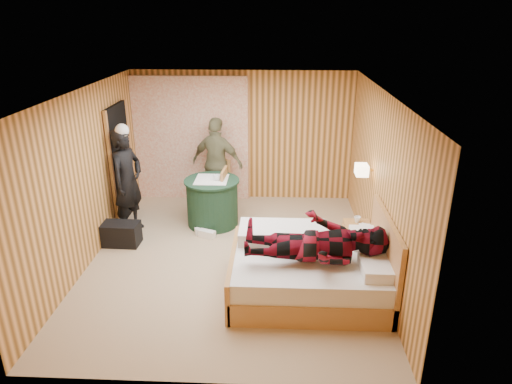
{
  "coord_description": "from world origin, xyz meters",
  "views": [
    {
      "loc": [
        0.64,
        -6.04,
        3.49
      ],
      "look_at": [
        0.36,
        0.11,
        1.05
      ],
      "focal_mm": 32.0,
      "sensor_mm": 36.0,
      "label": 1
    }
  ],
  "objects_px": {
    "chair_far": "(218,181)",
    "wall_lamp": "(362,170)",
    "bed": "(311,270)",
    "woman_standing": "(128,181)",
    "man_on_bed": "(316,233)",
    "chair_near": "(218,192)",
    "nightstand": "(357,242)",
    "round_table": "(212,202)",
    "duffel_bag": "(119,234)",
    "man_at_table": "(217,163)"
  },
  "relations": [
    {
      "from": "chair_far",
      "to": "wall_lamp",
      "type": "bearing_deg",
      "value": -22.02
    },
    {
      "from": "bed",
      "to": "woman_standing",
      "type": "distance_m",
      "value": 3.43
    },
    {
      "from": "bed",
      "to": "man_on_bed",
      "type": "bearing_deg",
      "value": -83.36
    },
    {
      "from": "chair_near",
      "to": "man_on_bed",
      "type": "distance_m",
      "value": 2.8
    },
    {
      "from": "chair_far",
      "to": "man_on_bed",
      "type": "bearing_deg",
      "value": -51.53
    },
    {
      "from": "nightstand",
      "to": "woman_standing",
      "type": "xyz_separation_m",
      "value": [
        -3.68,
        0.81,
        0.61
      ]
    },
    {
      "from": "wall_lamp",
      "to": "nightstand",
      "type": "height_order",
      "value": "wall_lamp"
    },
    {
      "from": "round_table",
      "to": "chair_near",
      "type": "xyz_separation_m",
      "value": [
        0.09,
        0.1,
        0.15
      ]
    },
    {
      "from": "nightstand",
      "to": "round_table",
      "type": "height_order",
      "value": "round_table"
    },
    {
      "from": "nightstand",
      "to": "man_on_bed",
      "type": "distance_m",
      "value": 1.51
    },
    {
      "from": "chair_far",
      "to": "chair_near",
      "type": "relative_size",
      "value": 0.94
    },
    {
      "from": "chair_far",
      "to": "duffel_bag",
      "type": "height_order",
      "value": "chair_far"
    },
    {
      "from": "chair_far",
      "to": "man_at_table",
      "type": "xyz_separation_m",
      "value": [
        -0.01,
        0.05,
        0.32
      ]
    },
    {
      "from": "chair_far",
      "to": "woman_standing",
      "type": "bearing_deg",
      "value": -132.59
    },
    {
      "from": "chair_far",
      "to": "woman_standing",
      "type": "height_order",
      "value": "woman_standing"
    },
    {
      "from": "man_at_table",
      "to": "wall_lamp",
      "type": "bearing_deg",
      "value": 165.77
    },
    {
      "from": "bed",
      "to": "round_table",
      "type": "distance_m",
      "value": 2.54
    },
    {
      "from": "bed",
      "to": "nightstand",
      "type": "distance_m",
      "value": 1.17
    },
    {
      "from": "chair_near",
      "to": "woman_standing",
      "type": "distance_m",
      "value": 1.53
    },
    {
      "from": "duffel_bag",
      "to": "man_on_bed",
      "type": "relative_size",
      "value": 0.37
    },
    {
      "from": "nightstand",
      "to": "chair_near",
      "type": "distance_m",
      "value": 2.56
    },
    {
      "from": "man_on_bed",
      "to": "woman_standing",
      "type": "bearing_deg",
      "value": 146.79
    },
    {
      "from": "wall_lamp",
      "to": "man_at_table",
      "type": "relative_size",
      "value": 0.15
    },
    {
      "from": "chair_far",
      "to": "chair_near",
      "type": "bearing_deg",
      "value": -72.85
    },
    {
      "from": "duffel_bag",
      "to": "wall_lamp",
      "type": "bearing_deg",
      "value": 3.0
    },
    {
      "from": "duffel_bag",
      "to": "woman_standing",
      "type": "distance_m",
      "value": 0.88
    },
    {
      "from": "nightstand",
      "to": "woman_standing",
      "type": "relative_size",
      "value": 0.32
    },
    {
      "from": "nightstand",
      "to": "duffel_bag",
      "type": "relative_size",
      "value": 0.86
    },
    {
      "from": "woman_standing",
      "to": "nightstand",
      "type": "bearing_deg",
      "value": -81.5
    },
    {
      "from": "round_table",
      "to": "chair_near",
      "type": "relative_size",
      "value": 0.96
    },
    {
      "from": "duffel_bag",
      "to": "chair_far",
      "type": "bearing_deg",
      "value": 49.79
    },
    {
      "from": "chair_far",
      "to": "round_table",
      "type": "bearing_deg",
      "value": -80.77
    },
    {
      "from": "bed",
      "to": "woman_standing",
      "type": "bearing_deg",
      "value": 149.78
    },
    {
      "from": "bed",
      "to": "chair_far",
      "type": "relative_size",
      "value": 2.18
    },
    {
      "from": "woman_standing",
      "to": "man_at_table",
      "type": "relative_size",
      "value": 1.03
    },
    {
      "from": "chair_far",
      "to": "bed",
      "type": "bearing_deg",
      "value": -50.01
    },
    {
      "from": "chair_far",
      "to": "woman_standing",
      "type": "relative_size",
      "value": 0.53
    },
    {
      "from": "wall_lamp",
      "to": "woman_standing",
      "type": "relative_size",
      "value": 0.15
    },
    {
      "from": "nightstand",
      "to": "man_at_table",
      "type": "relative_size",
      "value": 0.32
    },
    {
      "from": "chair_near",
      "to": "woman_standing",
      "type": "xyz_separation_m",
      "value": [
        -1.45,
        -0.39,
        0.31
      ]
    },
    {
      "from": "nightstand",
      "to": "duffel_bag",
      "type": "bearing_deg",
      "value": 175.71
    },
    {
      "from": "woman_standing",
      "to": "man_on_bed",
      "type": "relative_size",
      "value": 1.0
    },
    {
      "from": "chair_far",
      "to": "man_at_table",
      "type": "distance_m",
      "value": 0.33
    },
    {
      "from": "duffel_bag",
      "to": "chair_near",
      "type": "bearing_deg",
      "value": 33.66
    },
    {
      "from": "duffel_bag",
      "to": "woman_standing",
      "type": "height_order",
      "value": "woman_standing"
    },
    {
      "from": "nightstand",
      "to": "chair_far",
      "type": "height_order",
      "value": "chair_far"
    },
    {
      "from": "nightstand",
      "to": "man_on_bed",
      "type": "bearing_deg",
      "value": -123.07
    },
    {
      "from": "wall_lamp",
      "to": "chair_near",
      "type": "bearing_deg",
      "value": 159.5
    },
    {
      "from": "bed",
      "to": "round_table",
      "type": "bearing_deg",
      "value": 128.19
    },
    {
      "from": "wall_lamp",
      "to": "bed",
      "type": "xyz_separation_m",
      "value": [
        -0.8,
        -1.24,
        -0.98
      ]
    }
  ]
}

